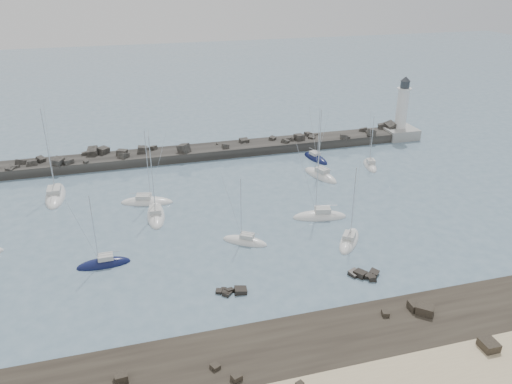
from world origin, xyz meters
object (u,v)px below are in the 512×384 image
at_px(sailboat_5, 245,242).
at_px(sailboat_9, 320,176).
at_px(sailboat_6, 349,241).
at_px(sailboat_2, 104,264).
at_px(sailboat_8, 320,217).
at_px(sailboat_4, 147,202).
at_px(sailboat_7, 316,159).
at_px(sailboat_3, 156,216).
at_px(lighthouse, 400,124).
at_px(sailboat_11, 370,166).
at_px(sailboat_1, 56,196).

bearing_deg(sailboat_5, sailboat_9, 45.02).
bearing_deg(sailboat_6, sailboat_9, 77.45).
distance_m(sailboat_2, sailboat_6, 34.08).
relative_size(sailboat_2, sailboat_8, 0.83).
bearing_deg(sailboat_4, sailboat_7, 18.25).
distance_m(sailboat_6, sailboat_9, 24.12).
height_order(sailboat_3, sailboat_4, sailboat_3).
bearing_deg(lighthouse, sailboat_11, -135.27).
height_order(sailboat_5, sailboat_9, sailboat_9).
xyz_separation_m(sailboat_4, sailboat_11, (43.54, 4.81, 0.02)).
height_order(sailboat_4, sailboat_7, sailboat_4).
bearing_deg(sailboat_8, lighthouse, 44.63).
distance_m(sailboat_7, sailboat_8, 25.73).
distance_m(sailboat_5, sailboat_11, 37.85).
bearing_deg(lighthouse, sailboat_2, -150.42).
distance_m(sailboat_1, sailboat_7, 49.84).
bearing_deg(sailboat_11, sailboat_6, -122.87).
bearing_deg(sailboat_11, lighthouse, 44.73).
bearing_deg(sailboat_6, sailboat_7, 76.49).
relative_size(sailboat_2, sailboat_7, 0.95).
xyz_separation_m(sailboat_2, sailboat_3, (7.94, 12.18, 0.01)).
bearing_deg(sailboat_11, sailboat_2, -156.08).
xyz_separation_m(sailboat_1, sailboat_11, (58.40, -1.79, -0.01)).
height_order(lighthouse, sailboat_8, lighthouse).
relative_size(lighthouse, sailboat_9, 1.06).
relative_size(sailboat_8, sailboat_11, 1.22).
xyz_separation_m(sailboat_3, sailboat_5, (11.55, -11.54, -0.02)).
xyz_separation_m(sailboat_3, sailboat_11, (42.53, 10.20, -0.00)).
relative_size(sailboat_2, sailboat_9, 0.81).
xyz_separation_m(sailboat_9, sailboat_11, (11.30, 2.06, -0.01)).
xyz_separation_m(sailboat_1, sailboat_4, (14.86, -6.60, -0.03)).
distance_m(sailboat_6, sailboat_11, 30.49).
distance_m(sailboat_2, sailboat_11, 55.21).
height_order(sailboat_2, sailboat_5, sailboat_2).
height_order(sailboat_5, sailboat_11, sailboat_11).
bearing_deg(sailboat_7, sailboat_9, -106.08).
xyz_separation_m(lighthouse, sailboat_1, (-73.20, -12.87, -2.94)).
bearing_deg(sailboat_8, sailboat_1, 154.64).
height_order(sailboat_3, sailboat_6, sailboat_3).
xyz_separation_m(lighthouse, sailboat_8, (-32.56, -32.13, -2.94)).
distance_m(sailboat_2, sailboat_7, 50.79).
distance_m(sailboat_6, sailboat_7, 33.18).
bearing_deg(sailboat_6, sailboat_4, 142.39).
height_order(sailboat_3, sailboat_7, sailboat_3).
relative_size(lighthouse, sailboat_3, 1.03).
height_order(sailboat_2, sailboat_4, sailboat_4).
bearing_deg(sailboat_9, sailboat_11, 10.33).
bearing_deg(sailboat_3, sailboat_9, 14.61).
distance_m(sailboat_4, sailboat_7, 36.59).
distance_m(sailboat_6, sailboat_8, 8.23).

